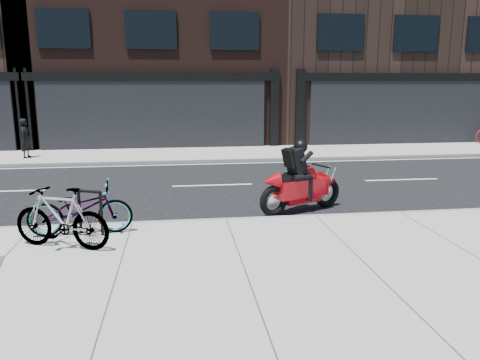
{
  "coord_description": "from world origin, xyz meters",
  "views": [
    {
      "loc": [
        -1.0,
        -11.68,
        3.08
      ],
      "look_at": [
        0.36,
        -1.54,
        0.9
      ],
      "focal_mm": 35.0,
      "sensor_mm": 36.0,
      "label": 1
    }
  ],
  "objects": [
    {
      "name": "sidewalk_far",
      "position": [
        0.0,
        7.75,
        0.07
      ],
      "size": [
        60.0,
        3.5,
        0.13
      ],
      "primitive_type": "cube",
      "color": "gray",
      "rests_on": "ground"
    },
    {
      "name": "sidewalk_near",
      "position": [
        0.0,
        -5.0,
        0.07
      ],
      "size": [
        60.0,
        6.0,
        0.13
      ],
      "primitive_type": "cube",
      "color": "gray",
      "rests_on": "ground"
    },
    {
      "name": "bicycle_rear",
      "position": [
        -3.1,
        -3.34,
        0.69
      ],
      "size": [
        1.93,
        1.16,
        1.12
      ],
      "primitive_type": "imported",
      "rotation": [
        0.0,
        0.0,
        4.34
      ],
      "color": "gray",
      "rests_on": "sidewalk_near"
    },
    {
      "name": "ground",
      "position": [
        0.0,
        0.0,
        0.0
      ],
      "size": [
        120.0,
        120.0,
        0.0
      ],
      "primitive_type": "plane",
      "color": "black",
      "rests_on": "ground"
    },
    {
      "name": "pedestrian",
      "position": [
        -6.85,
        7.33,
        0.89
      ],
      "size": [
        0.46,
        0.61,
        1.53
      ],
      "primitive_type": "imported",
      "rotation": [
        0.0,
        0.0,
        1.39
      ],
      "color": "black",
      "rests_on": "sidewalk_far"
    },
    {
      "name": "bike_rack",
      "position": [
        -2.72,
        -2.63,
        0.65
      ],
      "size": [
        0.5,
        0.24,
        0.89
      ],
      "rotation": [
        0.0,
        0.0,
        -0.39
      ],
      "color": "black",
      "rests_on": "sidewalk_near"
    },
    {
      "name": "building_mideast",
      "position": [
        10.0,
        14.5,
        6.25
      ],
      "size": [
        12.0,
        10.0,
        12.5
      ],
      "primitive_type": "cube",
      "color": "black",
      "rests_on": "ground"
    },
    {
      "name": "motorcycle",
      "position": [
        1.98,
        -1.08,
        0.71
      ],
      "size": [
        2.22,
        1.18,
        1.75
      ],
      "rotation": [
        0.0,
        0.0,
        0.4
      ],
      "color": "black",
      "rests_on": "ground"
    },
    {
      "name": "bicycle_front",
      "position": [
        -2.92,
        -2.6,
        0.65
      ],
      "size": [
        2.02,
        0.84,
        1.04
      ],
      "primitive_type": "imported",
      "rotation": [
        0.0,
        0.0,
        1.65
      ],
      "color": "gray",
      "rests_on": "sidewalk_near"
    }
  ]
}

